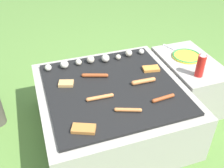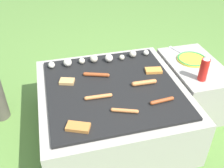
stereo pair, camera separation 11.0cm
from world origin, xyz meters
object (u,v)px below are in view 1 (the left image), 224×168
condiment_bottle (201,65)px  fork_utensil (171,48)px  sausage_front_center (100,97)px  plate_colorful (187,56)px

condiment_bottle → fork_utensil: bearing=87.9°
sausage_front_center → fork_utensil: size_ratio=0.98×
sausage_front_center → condiment_bottle: size_ratio=0.95×
fork_utensil → plate_colorful: bearing=-73.3°
sausage_front_center → condiment_bottle: (0.72, 0.02, 0.08)m
plate_colorful → condiment_bottle: bearing=-104.0°
plate_colorful → sausage_front_center: bearing=-160.6°
sausage_front_center → plate_colorful: (0.78, 0.27, -0.00)m
condiment_bottle → plate_colorful: bearing=76.0°
plate_colorful → fork_utensil: 0.17m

